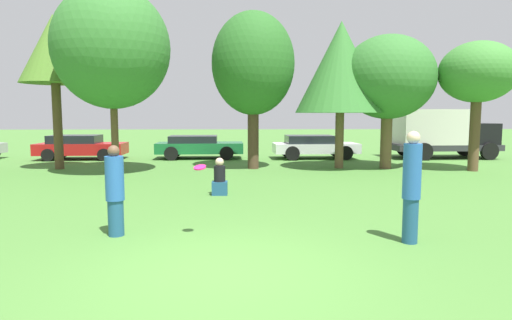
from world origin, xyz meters
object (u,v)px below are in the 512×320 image
Objects in this scene: parked_car_green at (199,146)px; delivery_truck_black at (439,132)px; tree_6 at (478,73)px; parked_car_red at (80,147)px; tree_2 at (112,48)px; tree_3 at (253,64)px; person_catcher at (412,186)px; parked_car_white at (314,146)px; tree_5 at (388,78)px; bystander_sitting at (220,180)px; tree_4 at (341,68)px; frisbee at (200,167)px; tree_1 at (54,51)px; person_thrower at (115,191)px.

delivery_truck_black is at bearing -2.92° from parked_car_green.
tree_6 is 0.93× the size of delivery_truck_black.
delivery_truck_black reaches higher than parked_car_red.
tree_3 is (5.28, 1.36, -0.42)m from tree_2.
person_catcher reaches higher than parked_car_white.
tree_5 is at bearing -1.27° from tree_3.
tree_2 is 10.85m from parked_car_white.
tree_2 is 1.28× the size of delivery_truck_black.
parked_car_white is 0.80× the size of delivery_truck_black.
tree_2 is 7.53m from parked_car_red.
tree_4 is at bearing 51.47° from bystander_sitting.
frisbee is 11.61m from tree_4.
tree_6 is (5.14, -1.12, -0.32)m from tree_4.
tree_2 is at bearing -162.18° from delivery_truck_black.
tree_1 is at bearing 178.83° from tree_5.
delivery_truck_black is at bearing 44.91° from tree_5.
frisbee is 10.58m from tree_3.
tree_2 is at bearing -28.84° from tree_1.
parked_car_white is at bearing -86.15° from person_catcher.
person_thrower is 0.39× the size of parked_car_red.
tree_4 is 7.84m from delivery_truck_black.
tree_4 is at bearing -20.07° from parked_car_red.
tree_4 is at bearing 167.71° from tree_6.
tree_4 is at bearing 9.15° from tree_2.
tree_4 is 1.36× the size of parked_car_green.
bystander_sitting is at bearing 73.69° from person_thrower.
tree_2 is at bearing -165.54° from tree_3.
parked_car_green reaches higher than bystander_sitting.
delivery_truck_black is (15.03, 5.43, -3.35)m from tree_2.
frisbee is 17.91m from delivery_truck_black.
bystander_sitting is 8.45m from tree_4.
parked_car_white is (8.49, 5.40, -4.05)m from tree_2.
tree_4 is (8.90, 1.43, -0.53)m from tree_2.
tree_1 is 12.60m from parked_car_white.
frisbee is 0.04× the size of tree_3.
person_thrower is at bearing -62.56° from tree_1.
tree_2 reaches higher than parked_car_white.
parked_car_white is (-2.33, 4.16, -3.10)m from tree_5.
tree_6 is at bearing -102.92° from delivery_truck_black.
tree_4 is 1.40× the size of parked_car_white.
bystander_sitting is 0.24× the size of parked_car_green.
tree_6 is at bearing 1.28° from tree_2.
tree_6 is 13.02m from parked_car_green.
tree_4 is 1.19× the size of tree_6.
delivery_truck_black is (18.34, 0.03, 0.70)m from parked_car_red.
frisbee is at bearing -129.87° from delivery_truck_black.
bystander_sitting is at bearing -83.12° from parked_car_green.
parked_car_white is at bearing 119.22° from tree_5.
tree_2 is (-7.74, 9.16, 3.69)m from person_catcher.
tree_2 is 1.15× the size of tree_4.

